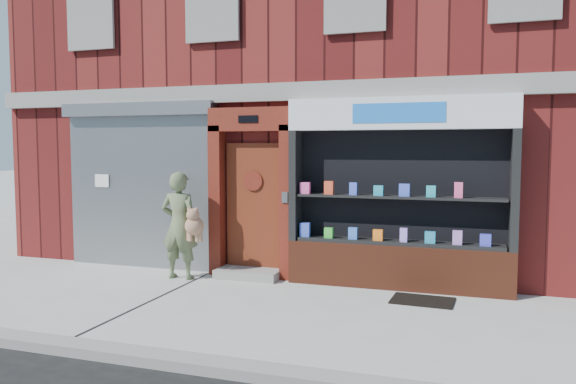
% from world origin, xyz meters
% --- Properties ---
extents(ground, '(80.00, 80.00, 0.00)m').
position_xyz_m(ground, '(0.00, 0.00, 0.00)').
color(ground, '#9E9E99').
rests_on(ground, ground).
extents(curb, '(60.00, 0.30, 0.12)m').
position_xyz_m(curb, '(0.00, -2.15, 0.06)').
color(curb, gray).
rests_on(curb, ground).
extents(building, '(12.00, 8.16, 8.00)m').
position_xyz_m(building, '(-0.00, 5.99, 4.00)').
color(building, '#491110').
rests_on(building, ground).
extents(shutter_bay, '(3.10, 0.30, 3.04)m').
position_xyz_m(shutter_bay, '(-3.00, 1.93, 1.72)').
color(shutter_bay, gray).
rests_on(shutter_bay, ground).
extents(red_door_bay, '(1.52, 0.58, 2.90)m').
position_xyz_m(red_door_bay, '(-0.75, 1.86, 1.46)').
color(red_door_bay, '#50160D').
rests_on(red_door_bay, ground).
extents(pharmacy_bay, '(3.50, 0.41, 3.00)m').
position_xyz_m(pharmacy_bay, '(1.75, 1.81, 1.37)').
color(pharmacy_bay, maroon).
rests_on(pharmacy_bay, ground).
extents(woman, '(0.83, 0.49, 1.82)m').
position_xyz_m(woman, '(-1.82, 1.30, 0.91)').
color(woman, '#5F6C47').
rests_on(woman, ground).
extents(doormat, '(0.92, 0.67, 0.02)m').
position_xyz_m(doormat, '(2.20, 1.14, 0.01)').
color(doormat, black).
rests_on(doormat, ground).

